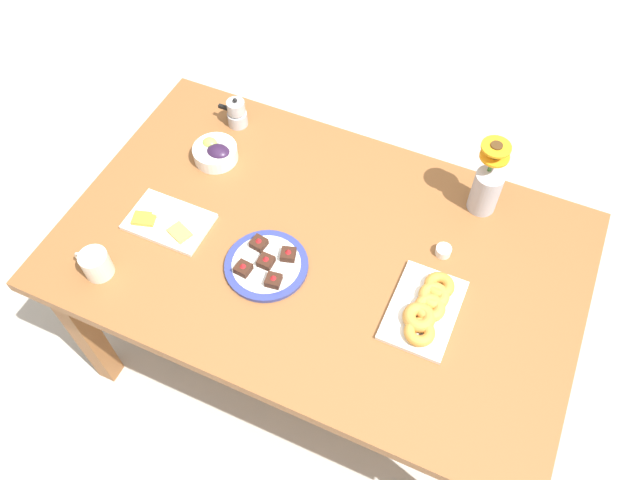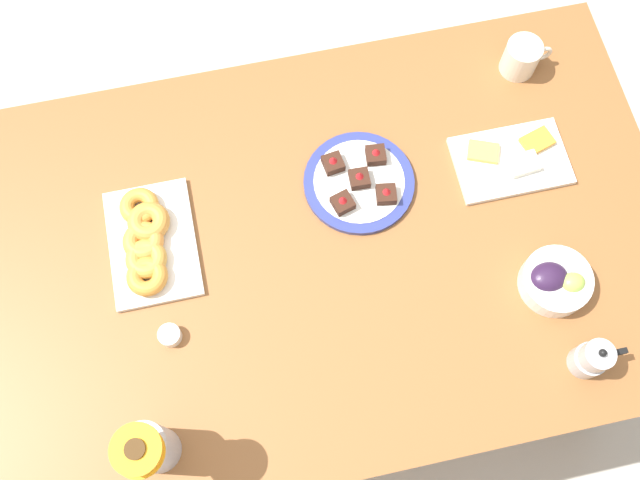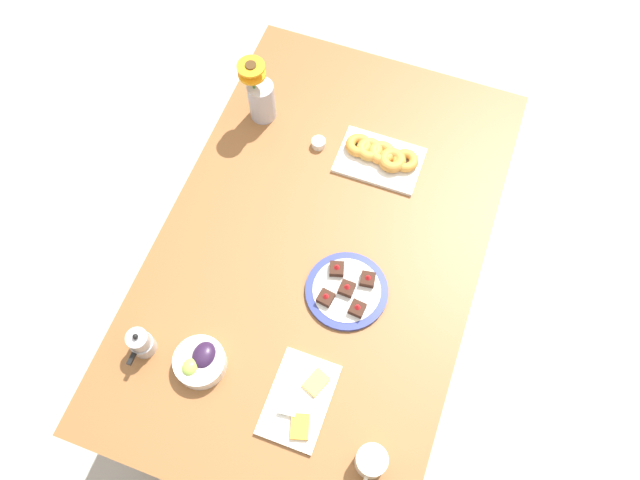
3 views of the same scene
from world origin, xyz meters
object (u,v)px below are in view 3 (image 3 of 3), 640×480
at_px(dining_table, 320,256).
at_px(cheese_platter, 299,401).
at_px(moka_pot, 141,343).
at_px(croissant_platter, 381,156).
at_px(dessert_plate, 347,290).
at_px(coffee_mug, 371,462).
at_px(jam_cup_honey, 319,143).
at_px(grape_bowl, 200,361).
at_px(flower_vase, 261,98).

relative_size(dining_table, cheese_platter, 6.15).
height_order(dining_table, moka_pot, moka_pot).
xyz_separation_m(croissant_platter, dessert_plate, (0.49, 0.05, -0.01)).
bearing_deg(moka_pot, coffee_mug, 83.61).
relative_size(croissant_platter, moka_pot, 2.36).
xyz_separation_m(dessert_plate, moka_pot, (0.37, -0.50, 0.04)).
bearing_deg(dining_table, dessert_plate, 47.48).
distance_m(coffee_mug, jam_cup_honey, 1.04).
distance_m(grape_bowl, moka_pot, 0.18).
height_order(grape_bowl, cheese_platter, grape_bowl).
relative_size(coffee_mug, cheese_platter, 0.46).
bearing_deg(coffee_mug, cheese_platter, -110.62).
distance_m(jam_cup_honey, dessert_plate, 0.54).
bearing_deg(croissant_platter, cheese_platter, 1.98).
distance_m(jam_cup_honey, moka_pot, 0.87).
height_order(grape_bowl, moka_pot, moka_pot).
bearing_deg(dining_table, cheese_platter, 13.12).
bearing_deg(cheese_platter, dining_table, -166.88).
height_order(grape_bowl, jam_cup_honey, grape_bowl).
relative_size(grape_bowl, moka_pot, 1.26).
bearing_deg(flower_vase, coffee_mug, 36.16).
bearing_deg(grape_bowl, flower_vase, -169.20).
height_order(coffee_mug, moka_pot, moka_pot).
xyz_separation_m(jam_cup_honey, dessert_plate, (0.47, 0.26, -0.00)).
bearing_deg(grape_bowl, coffee_mug, 80.27).
distance_m(grape_bowl, croissant_platter, 0.89).
bearing_deg(dessert_plate, flower_vase, -136.97).
relative_size(coffee_mug, croissant_platter, 0.43).
xyz_separation_m(dessert_plate, flower_vase, (-0.53, -0.49, 0.08)).
height_order(coffee_mug, croissant_platter, coffee_mug).
distance_m(grape_bowl, jam_cup_honey, 0.83).
bearing_deg(dessert_plate, croissant_platter, -174.41).
height_order(cheese_platter, flower_vase, flower_vase).
relative_size(coffee_mug, dessert_plate, 0.47).
relative_size(dining_table, jam_cup_honey, 33.33).
relative_size(grape_bowl, croissant_platter, 0.53).
distance_m(coffee_mug, cheese_platter, 0.26).
distance_m(coffee_mug, grape_bowl, 0.55).
relative_size(cheese_platter, flower_vase, 0.98).
relative_size(croissant_platter, jam_cup_honey, 5.86).
distance_m(croissant_platter, jam_cup_honey, 0.22).
height_order(coffee_mug, cheese_platter, coffee_mug).
distance_m(cheese_platter, flower_vase, 1.01).
xyz_separation_m(cheese_platter, dessert_plate, (-0.36, 0.02, 0.00)).
height_order(jam_cup_honey, moka_pot, moka_pot).
bearing_deg(jam_cup_honey, coffee_mug, 27.76).
bearing_deg(coffee_mug, dining_table, -148.27).
relative_size(coffee_mug, grape_bowl, 0.80).
xyz_separation_m(dining_table, jam_cup_honey, (-0.35, -0.13, 0.10)).
relative_size(dining_table, dessert_plate, 6.30).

